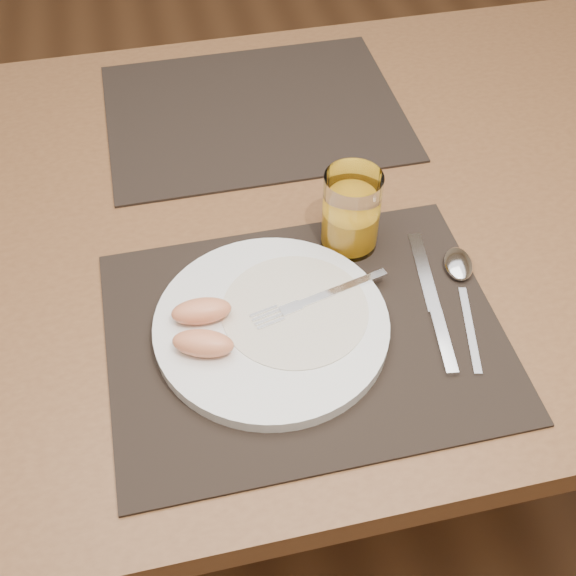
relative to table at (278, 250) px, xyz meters
The scene contains 11 objects.
ground 0.67m from the table, ahead, with size 5.00×5.00×0.00m, color brown.
table is the anchor object (origin of this frame).
placemat_near 0.24m from the table, 93.76° to the right, with size 0.45×0.35×0.00m, color black.
placemat_far 0.24m from the table, 87.23° to the left, with size 0.45×0.35×0.00m, color black.
plate 0.23m from the table, 103.86° to the right, with size 0.27×0.27×0.02m, color white.
plate_dressing 0.22m from the table, 96.12° to the right, with size 0.17×0.17×0.00m.
fork 0.22m from the table, 90.69° to the right, with size 0.17×0.06×0.00m.
knife 0.28m from the table, 57.65° to the right, with size 0.05×0.22×0.01m.
spoon 0.28m from the table, 42.54° to the right, with size 0.07×0.19×0.01m.
juice_glass 0.18m from the table, 50.19° to the right, with size 0.07×0.07×0.11m.
grapefruit_wedges 0.27m from the table, 121.77° to the right, with size 0.08×0.09×0.03m.
Camera 1 is at (-0.15, -0.71, 1.41)m, focal length 45.00 mm.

